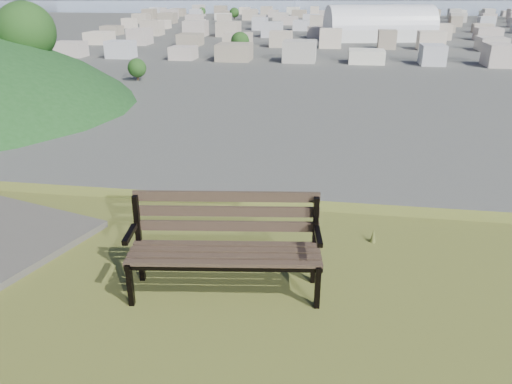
# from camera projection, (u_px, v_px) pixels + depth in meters

# --- Properties ---
(park_bench) EXTENTS (1.95, 0.85, 0.99)m
(park_bench) POSITION_uv_depth(u_px,v_px,m) (225.00, 240.00, 4.97)
(park_bench) COLOR #473629
(park_bench) RESTS_ON hilltop_mesa
(arena) EXTENTS (61.53, 37.34, 24.23)m
(arena) POSITION_uv_depth(u_px,v_px,m) (379.00, 30.00, 271.83)
(arena) COLOR silver
(arena) RESTS_ON ground
(city_blocks) EXTENTS (395.00, 361.00, 7.00)m
(city_blocks) POSITION_uv_depth(u_px,v_px,m) (336.00, 21.00, 371.73)
(city_blocks) COLOR #BFB4A8
(city_blocks) RESTS_ON ground
(city_trees) EXTENTS (406.52, 387.20, 9.98)m
(city_trees) POSITION_uv_depth(u_px,v_px,m) (291.00, 26.00, 306.14)
(city_trees) COLOR #37281B
(city_trees) RESTS_ON ground
(bay_water) EXTENTS (2400.00, 700.00, 0.12)m
(bay_water) POSITION_uv_depth(u_px,v_px,m) (338.00, 4.00, 834.45)
(bay_water) COLOR #7E91A0
(bay_water) RESTS_ON ground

